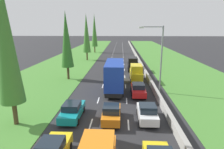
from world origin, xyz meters
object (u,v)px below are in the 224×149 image
Objects in this scene: poplar_tree_nearest at (5,36)px; street_light_mast at (159,55)px; teal_sedan_left_lane at (72,110)px; orange_hatchback_centre_lane at (111,113)px; white_hatchback_right_lane at (147,113)px; blue_box_truck_centre_lane at (115,75)px; black_van_right_lane at (133,64)px; poplar_tree_fourth at (94,30)px; yellow_van_right_lane at (136,73)px; poplar_tree_third at (86,33)px; red_sedan_right_lane at (138,89)px; poplar_tree_second at (66,40)px.

poplar_tree_nearest reaches higher than street_light_mast.
orange_hatchback_centre_lane is at bearing -7.50° from teal_sedan_left_lane.
white_hatchback_right_lane is at bearing 4.89° from orange_hatchback_centre_lane.
orange_hatchback_centre_lane is 0.41× the size of blue_box_truck_centre_lane.
black_van_right_lane is 14.60m from street_light_mast.
white_hatchback_right_lane is 0.28× the size of poplar_tree_nearest.
poplar_tree_fourth reaches higher than teal_sedan_left_lane.
orange_hatchback_centre_lane is 3.42m from white_hatchback_right_lane.
white_hatchback_right_lane is 14.25m from poplar_tree_nearest.
blue_box_truck_centre_lane is at bearing -78.60° from poplar_tree_fourth.
white_hatchback_right_lane is 0.80× the size of yellow_van_right_lane.
orange_hatchback_centre_lane is 3.92m from teal_sedan_left_lane.
poplar_tree_third is (-11.88, 35.28, 6.45)m from white_hatchback_right_lane.
poplar_tree_nearest is 53.48m from poplar_tree_fourth.
poplar_tree_third reaches higher than orange_hatchback_centre_lane.
street_light_mast reaches higher than black_van_right_lane.
red_sedan_right_lane is 0.32× the size of poplar_tree_nearest.
street_light_mast is (2.45, 8.42, 4.40)m from white_hatchback_right_lane.
poplar_tree_nearest is at bearing -174.25° from white_hatchback_right_lane.
street_light_mast is at bearing -71.73° from poplar_tree_fourth.
poplar_tree_third is at bearing 103.40° from orange_hatchback_centre_lane.
blue_box_truck_centre_lane is at bearing -104.54° from black_van_right_lane.
black_van_right_lane is at bearing 100.51° from street_light_mast.
yellow_van_right_lane reaches higher than white_hatchback_right_lane.
poplar_tree_fourth is at bearing 111.65° from black_van_right_lane.
red_sedan_right_lane is at bearing -90.49° from black_van_right_lane.
poplar_tree_nearest is (-4.93, -1.45, 7.23)m from teal_sedan_left_lane.
blue_box_truck_centre_lane is 10.22m from teal_sedan_left_lane.
street_light_mast reaches higher than orange_hatchback_centre_lane.
blue_box_truck_centre_lane is at bearing -126.11° from yellow_van_right_lane.
poplar_tree_fourth is (-8.61, 52.54, 7.03)m from orange_hatchback_centre_lane.
teal_sedan_left_lane is at bearing -108.03° from black_van_right_lane.
blue_box_truck_centre_lane is 13.14m from black_van_right_lane.
street_light_mast is (2.45, -5.84, 3.83)m from yellow_van_right_lane.
poplar_tree_fourth is at bearing 95.18° from teal_sedan_left_lane.
poplar_tree_nearest reaches higher than poplar_tree_second.
street_light_mast reaches higher than yellow_van_right_lane.
blue_box_truck_centre_lane is at bearing 109.62° from white_hatchback_right_lane.
yellow_van_right_lane is at bearing -89.13° from black_van_right_lane.
poplar_tree_fourth is 46.23m from street_light_mast.
orange_hatchback_centre_lane is at bearing -89.98° from blue_box_truck_centre_lane.
orange_hatchback_centre_lane is 0.87× the size of teal_sedan_left_lane.
teal_sedan_left_lane is 8.87m from poplar_tree_nearest.
orange_hatchback_centre_lane is at bearing -98.30° from black_van_right_lane.
poplar_tree_second reaches higher than teal_sedan_left_lane.
blue_box_truck_centre_lane is 1.04× the size of street_light_mast.
blue_box_truck_centre_lane is 0.69× the size of poplar_tree_fourth.
black_van_right_lane is at bearing 62.74° from poplar_tree_nearest.
orange_hatchback_centre_lane is 37.13m from poplar_tree_third.
poplar_tree_second is (-4.38, 14.75, 6.01)m from teal_sedan_left_lane.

